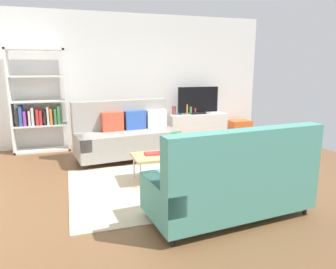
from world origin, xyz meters
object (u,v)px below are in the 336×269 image
at_px(table_book_0, 153,153).
at_px(potted_plant, 176,141).
at_px(bottle_1, 191,111).
at_px(bottle_2, 195,111).
at_px(storage_trunk, 239,129).
at_px(bookshelf, 39,106).
at_px(couch_green, 231,182).
at_px(vase_0, 174,110).
at_px(coffee_table, 169,156).
at_px(bottle_0, 187,109).
at_px(tv, 198,101).
at_px(vase_1, 180,110).
at_px(tv_console, 197,127).
at_px(couch_beige, 126,135).

bearing_deg(table_book_0, potted_plant, -13.01).
bearing_deg(bottle_1, potted_plant, -116.35).
bearing_deg(bottle_2, storage_trunk, -2.91).
bearing_deg(bookshelf, couch_green, -59.56).
bearing_deg(potted_plant, vase_0, 72.06).
bearing_deg(coffee_table, bottle_0, 63.02).
bearing_deg(bottle_2, bookshelf, 179.00).
bearing_deg(potted_plant, tv, 60.33).
distance_m(bottle_1, bottle_2, 0.11).
bearing_deg(coffee_table, vase_1, 66.52).
height_order(couch_green, tv, tv).
relative_size(bookshelf, vase_1, 11.02).
height_order(tv, table_book_0, tv).
distance_m(bookshelf, potted_plant, 3.29).
relative_size(tv, storage_trunk, 1.92).
bearing_deg(storage_trunk, tv, 175.84).
bearing_deg(bottle_1, table_book_0, -123.58).
bearing_deg(tv_console, potted_plant, -119.47).
bearing_deg(potted_plant, coffee_table, 171.24).
relative_size(tv_console, vase_0, 7.14).
distance_m(table_book_0, bottle_1, 2.84).
height_order(couch_green, bookshelf, bookshelf).
bearing_deg(tv_console, storage_trunk, -5.19).
distance_m(tv_console, storage_trunk, 1.11).
xyz_separation_m(couch_green, potted_plant, (-0.17, 1.40, 0.17)).
xyz_separation_m(coffee_table, bottle_0, (1.23, 2.41, 0.37)).
xyz_separation_m(coffee_table, table_book_0, (-0.24, 0.06, 0.04)).
bearing_deg(vase_1, bottle_1, -21.07).
height_order(couch_beige, tv_console, couch_beige).
bearing_deg(couch_beige, couch_green, 95.63).
xyz_separation_m(tv, storage_trunk, (1.10, -0.08, -0.73)).
distance_m(bookshelf, bottle_2, 3.44).
xyz_separation_m(couch_beige, vase_0, (1.33, 1.08, 0.29)).
distance_m(tv_console, vase_1, 0.60).
relative_size(vase_1, bottle_0, 0.80).
xyz_separation_m(tv, table_book_0, (-1.75, -2.37, -0.52)).
bearing_deg(vase_0, tv, -6.88).
xyz_separation_m(bookshelf, potted_plant, (2.12, -2.49, -0.33)).
height_order(table_book_0, bottle_0, bottle_0).
distance_m(potted_plant, bottle_2, 2.77).
bearing_deg(coffee_table, couch_beige, 105.60).
relative_size(coffee_table, tv, 1.10).
bearing_deg(bottle_2, couch_green, -106.60).
distance_m(couch_beige, coffee_table, 1.48).
distance_m(bookshelf, bottle_1, 3.33).
relative_size(bookshelf, potted_plant, 5.98).
distance_m(tv_console, potted_plant, 2.85).
height_order(bookshelf, bottle_0, bookshelf).
xyz_separation_m(tv, vase_0, (-0.58, 0.07, -0.21)).
height_order(tv_console, bottle_1, bottle_1).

